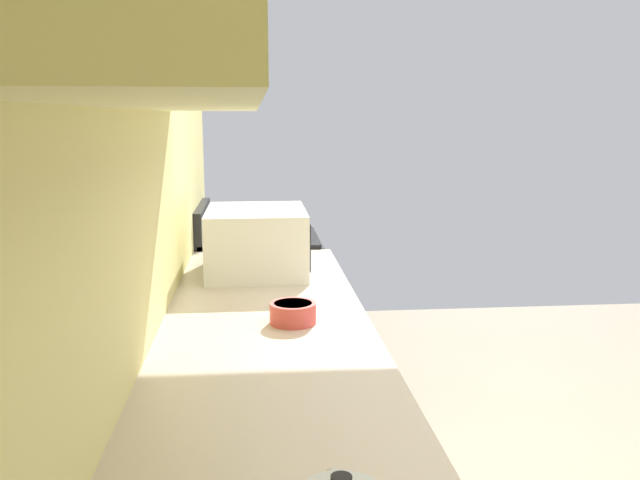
% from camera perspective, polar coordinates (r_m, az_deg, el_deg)
% --- Properties ---
extents(wall_back, '(4.28, 0.12, 2.81)m').
position_cam_1_polar(wall_back, '(1.87, -16.67, 5.57)').
color(wall_back, '#DED282').
rests_on(wall_back, ground_plane).
extents(oven_range, '(0.68, 0.64, 1.10)m').
position_cam_1_polar(oven_range, '(3.66, -5.08, -6.70)').
color(oven_range, black).
rests_on(oven_range, ground_plane).
extents(microwave, '(0.50, 0.41, 0.26)m').
position_cam_1_polar(microwave, '(2.76, -5.38, -0.06)').
color(microwave, white).
rests_on(microwave, counter_run).
extents(bowl, '(0.15, 0.15, 0.07)m').
position_cam_1_polar(bowl, '(2.09, -2.31, -6.12)').
color(bowl, '#D84C47').
rests_on(bowl, counter_run).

